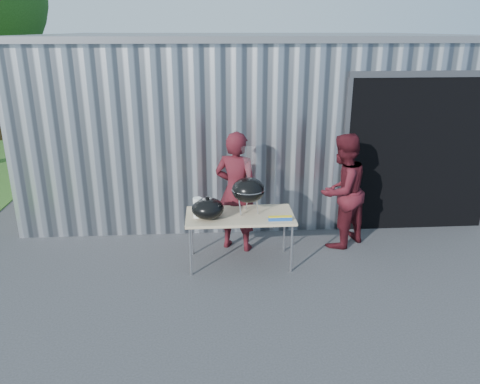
{
  "coord_description": "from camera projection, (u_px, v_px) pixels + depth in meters",
  "views": [
    {
      "loc": [
        -0.11,
        -5.42,
        3.2
      ],
      "look_at": [
        0.31,
        0.71,
        1.05
      ],
      "focal_mm": 35.0,
      "sensor_mm": 36.0,
      "label": 1
    }
  ],
  "objects": [
    {
      "name": "person_bystander",
      "position": [
        342.0,
        191.0,
        7.06
      ],
      "size": [
        1.09,
        1.05,
        1.76
      ],
      "primitive_type": "imported",
      "rotation": [
        0.0,
        0.0,
        3.78
      ],
      "color": "#461118",
      "rests_on": "ground"
    },
    {
      "name": "person_cook",
      "position": [
        236.0,
        192.0,
        6.94
      ],
      "size": [
        0.78,
        0.67,
        1.82
      ],
      "primitive_type": "imported",
      "rotation": [
        0.0,
        0.0,
        2.73
      ],
      "color": "#461118",
      "rests_on": "ground"
    },
    {
      "name": "foil_box",
      "position": [
        280.0,
        218.0,
        6.31
      ],
      "size": [
        0.32,
        0.06,
        0.06
      ],
      "color": "#18489F",
      "rests_on": "folding_table"
    },
    {
      "name": "folding_table",
      "position": [
        240.0,
        217.0,
        6.53
      ],
      "size": [
        1.5,
        0.75,
        0.75
      ],
      "color": "tan",
      "rests_on": "ground"
    },
    {
      "name": "ground",
      "position": [
        220.0,
        285.0,
        6.17
      ],
      "size": [
        80.0,
        80.0,
        0.0
      ],
      "primitive_type": "plane",
      "color": "#353538"
    },
    {
      "name": "kettle_grill",
      "position": [
        248.0,
        185.0,
        6.44
      ],
      "size": [
        0.47,
        0.47,
        0.94
      ],
      "color": "black",
      "rests_on": "folding_table"
    },
    {
      "name": "grill_lid",
      "position": [
        208.0,
        208.0,
        6.35
      ],
      "size": [
        0.44,
        0.44,
        0.32
      ],
      "color": "black",
      "rests_on": "folding_table"
    },
    {
      "name": "building",
      "position": [
        255.0,
        111.0,
        10.04
      ],
      "size": [
        8.2,
        6.2,
        3.1
      ],
      "color": "silver",
      "rests_on": "ground"
    },
    {
      "name": "paper_towels",
      "position": [
        198.0,
        208.0,
        6.39
      ],
      "size": [
        0.12,
        0.12,
        0.28
      ],
      "primitive_type": "cylinder",
      "color": "white",
      "rests_on": "folding_table"
    },
    {
      "name": "white_tub",
      "position": [
        200.0,
        206.0,
        6.68
      ],
      "size": [
        0.2,
        0.15,
        0.1
      ],
      "primitive_type": "cube",
      "color": "white",
      "rests_on": "folding_table"
    }
  ]
}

